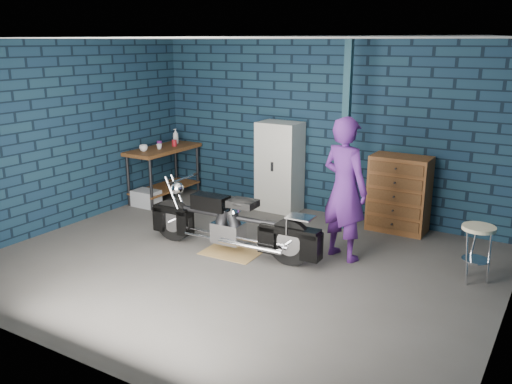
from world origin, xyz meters
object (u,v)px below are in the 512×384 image
(motorcycle, at_px, (232,219))
(shop_stool, at_px, (476,254))
(workbench, at_px, (164,173))
(locker, at_px, (279,167))
(tool_chest, at_px, (399,194))
(person, at_px, (345,189))
(storage_bin, at_px, (146,198))

(motorcycle, distance_m, shop_stool, 2.96)
(workbench, relative_size, locker, 0.97)
(tool_chest, bearing_deg, person, -102.13)
(storage_bin, relative_size, locker, 0.30)
(tool_chest, bearing_deg, shop_stool, -44.06)
(shop_stool, bearing_deg, motorcycle, -166.20)
(workbench, height_order, tool_chest, tool_chest)
(shop_stool, bearing_deg, person, -176.24)
(motorcycle, relative_size, shop_stool, 3.12)
(workbench, bearing_deg, tool_chest, 6.89)
(workbench, height_order, locker, locker)
(workbench, relative_size, tool_chest, 1.27)
(storage_bin, bearing_deg, shop_stool, -2.92)
(person, distance_m, tool_chest, 1.43)
(person, relative_size, storage_bin, 4.17)
(workbench, height_order, shop_stool, workbench)
(motorcycle, relative_size, locker, 1.46)
(motorcycle, xyz_separation_m, locker, (-0.38, 1.95, 0.26))
(workbench, distance_m, tool_chest, 4.00)
(motorcycle, xyz_separation_m, storage_bin, (-2.37, 0.97, -0.33))
(person, relative_size, locker, 1.26)
(person, height_order, locker, person)
(storage_bin, xyz_separation_m, shop_stool, (5.24, -0.27, 0.20))
(storage_bin, xyz_separation_m, tool_chest, (3.95, 0.98, 0.42))
(workbench, bearing_deg, shop_stool, -8.30)
(locker, xyz_separation_m, shop_stool, (3.25, -1.25, -0.38))
(motorcycle, height_order, storage_bin, motorcycle)
(locker, height_order, tool_chest, locker)
(storage_bin, bearing_deg, tool_chest, 13.93)
(storage_bin, bearing_deg, workbench, 92.29)
(motorcycle, distance_m, locker, 2.01)
(person, bearing_deg, shop_stool, -157.59)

